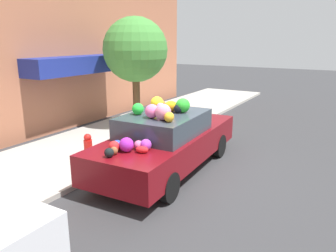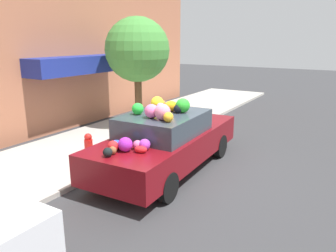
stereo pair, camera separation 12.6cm
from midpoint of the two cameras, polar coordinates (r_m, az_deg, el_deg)
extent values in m
plane|color=#38383A|center=(7.82, 0.58, -7.55)|extent=(60.00, 60.00, 0.00)
cube|color=#B2ADA3|center=(9.39, -13.72, -3.74)|extent=(24.00, 3.20, 0.11)
cube|color=#B26B4C|center=(10.67, -23.29, 10.94)|extent=(18.00, 0.30, 4.94)
cube|color=navy|center=(11.21, -14.81, 10.27)|extent=(3.70, 0.90, 0.55)
cylinder|color=brown|center=(11.05, -4.84, 4.59)|extent=(0.24, 0.24, 1.82)
sphere|color=#47933D|center=(10.88, -5.03, 13.12)|extent=(2.09, 2.09, 2.09)
cylinder|color=red|center=(8.15, -13.17, -4.14)|extent=(0.20, 0.20, 0.55)
sphere|color=red|center=(8.05, -13.31, -1.89)|extent=(0.18, 0.18, 0.18)
cube|color=maroon|center=(7.62, 0.48, -3.29)|extent=(4.58, 1.87, 0.63)
cube|color=#333D47|center=(7.31, -0.19, 0.38)|extent=(2.09, 1.57, 0.46)
cylinder|color=black|center=(9.23, 0.43, -2.04)|extent=(0.60, 0.20, 0.59)
cylinder|color=black|center=(8.64, 9.45, -3.46)|extent=(0.60, 0.20, 0.59)
cylinder|color=black|center=(7.05, -10.64, -7.80)|extent=(0.60, 0.20, 0.59)
cylinder|color=black|center=(6.25, 0.53, -10.60)|extent=(0.60, 0.20, 0.59)
sphere|color=red|center=(6.27, -8.98, -3.48)|extent=(0.25, 0.25, 0.21)
sphere|color=pink|center=(6.67, -0.43, 2.47)|extent=(0.36, 0.36, 0.33)
ellipsoid|color=olive|center=(8.31, 3.01, 1.00)|extent=(0.22, 0.31, 0.14)
ellipsoid|color=blue|center=(6.42, -8.48, -3.20)|extent=(0.28, 0.27, 0.18)
sphere|color=pink|center=(6.83, -2.36, 2.60)|extent=(0.38, 0.38, 0.29)
sphere|color=orange|center=(8.43, 1.98, 1.45)|extent=(0.25, 0.25, 0.21)
sphere|color=yellow|center=(7.73, -1.42, 4.07)|extent=(0.40, 0.40, 0.30)
sphere|color=green|center=(7.35, 3.07, 3.58)|extent=(0.44, 0.44, 0.32)
sphere|color=#AE3FC8|center=(6.29, -3.51, -3.24)|extent=(0.31, 0.31, 0.22)
sphere|color=green|center=(7.17, -4.80, 3.00)|extent=(0.33, 0.33, 0.26)
ellipsoid|color=red|center=(6.16, -4.17, -4.08)|extent=(0.22, 0.28, 0.13)
sphere|color=olive|center=(7.97, -0.49, 3.91)|extent=(0.17, 0.17, 0.17)
sphere|color=black|center=(6.01, -9.87, -4.53)|extent=(0.24, 0.24, 0.18)
sphere|color=pink|center=(7.38, -0.81, 3.22)|extent=(0.30, 0.30, 0.22)
ellipsoid|color=red|center=(8.99, 3.83, 1.96)|extent=(0.19, 0.22, 0.12)
ellipsoid|color=orange|center=(7.48, 1.04, 3.48)|extent=(0.32, 0.37, 0.24)
sphere|color=pink|center=(6.34, -4.75, -3.30)|extent=(0.23, 0.23, 0.18)
sphere|color=purple|center=(6.24, -6.89, -3.20)|extent=(0.34, 0.34, 0.28)
sphere|color=blue|center=(8.83, 1.02, 2.46)|extent=(0.38, 0.38, 0.33)
ellipsoid|color=gold|center=(6.51, 0.62, 1.57)|extent=(0.26, 0.22, 0.20)
ellipsoid|color=black|center=(7.30, 2.27, 3.02)|extent=(0.28, 0.27, 0.20)
sphere|color=brown|center=(6.13, -9.04, -4.22)|extent=(0.20, 0.20, 0.15)
camera|label=1|loc=(0.06, -89.52, 0.13)|focal=35.00mm
camera|label=2|loc=(0.06, 90.48, -0.13)|focal=35.00mm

